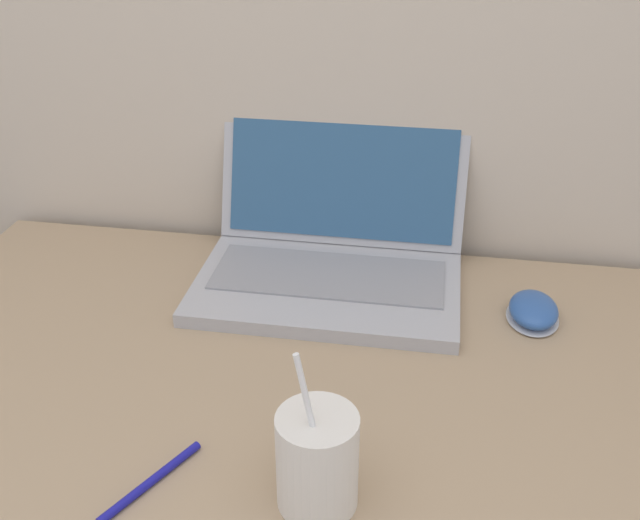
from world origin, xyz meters
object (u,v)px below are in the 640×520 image
(laptop, at_px, (333,241))
(drink_cup, at_px, (317,459))
(pen, at_px, (151,481))
(computer_mouse, at_px, (533,311))

(laptop, distance_m, drink_cup, 0.44)
(pen, bearing_deg, drink_cup, 2.70)
(computer_mouse, height_order, pen, computer_mouse)
(drink_cup, distance_m, computer_mouse, 0.43)
(laptop, relative_size, computer_mouse, 3.91)
(laptop, height_order, pen, laptop)
(laptop, height_order, drink_cup, laptop)
(laptop, bearing_deg, computer_mouse, -14.76)
(laptop, xyz_separation_m, pen, (-0.12, -0.45, -0.05))
(laptop, distance_m, computer_mouse, 0.30)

